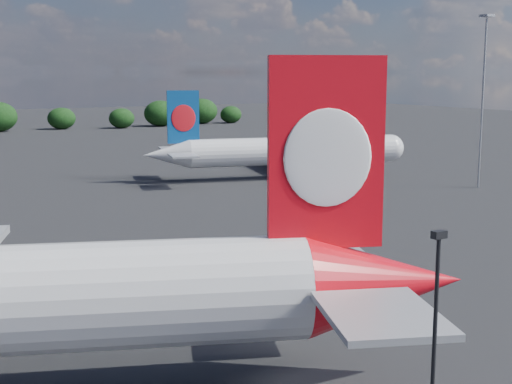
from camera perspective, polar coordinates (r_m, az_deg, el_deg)
china_southern_airliner at (r=114.70m, az=2.31°, el=3.22°), size 43.22×41.38×14.25m
apron_lamp_post at (r=27.85m, az=14.01°, el=-13.19°), size 0.55×0.30×11.38m
floodlight_mast_near at (r=109.84m, az=17.75°, el=8.59°), size 1.60×1.60×25.16m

